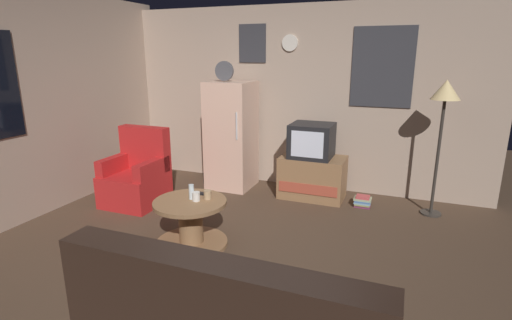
# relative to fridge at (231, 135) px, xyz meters

# --- Properties ---
(ground_plane) EXTENTS (12.00, 12.00, 0.00)m
(ground_plane) POSITION_rel_fridge_xyz_m (0.83, -2.00, -0.75)
(ground_plane) COLOR #4C3828
(wall_with_art) EXTENTS (5.20, 0.12, 2.51)m
(wall_with_art) POSITION_rel_fridge_xyz_m (0.84, 0.45, 0.51)
(wall_with_art) COLOR tan
(wall_with_art) RESTS_ON ground_plane
(wall_left_with_window) EXTENTS (0.12, 5.20, 2.60)m
(wall_left_with_window) POSITION_rel_fridge_xyz_m (-1.72, -2.00, 0.55)
(wall_left_with_window) COLOR tan
(wall_left_with_window) RESTS_ON ground_plane
(fridge) EXTENTS (0.60, 0.62, 1.77)m
(fridge) POSITION_rel_fridge_xyz_m (0.00, 0.00, 0.00)
(fridge) COLOR beige
(fridge) RESTS_ON ground_plane
(tv_stand) EXTENTS (0.84, 0.53, 0.55)m
(tv_stand) POSITION_rel_fridge_xyz_m (1.19, -0.02, -0.48)
(tv_stand) COLOR #8E6642
(tv_stand) RESTS_ON ground_plane
(crt_tv) EXTENTS (0.54, 0.51, 0.44)m
(crt_tv) POSITION_rel_fridge_xyz_m (1.16, -0.02, 0.02)
(crt_tv) COLOR black
(crt_tv) RESTS_ON tv_stand
(standing_lamp) EXTENTS (0.32, 0.32, 1.59)m
(standing_lamp) POSITION_rel_fridge_xyz_m (2.66, -0.07, 0.60)
(standing_lamp) COLOR #332D28
(standing_lamp) RESTS_ON ground_plane
(coffee_table) EXTENTS (0.72, 0.72, 0.47)m
(coffee_table) POSITION_rel_fridge_xyz_m (0.39, -1.81, -0.52)
(coffee_table) COLOR #8E6642
(coffee_table) RESTS_ON ground_plane
(wine_glass) EXTENTS (0.05, 0.05, 0.15)m
(wine_glass) POSITION_rel_fridge_xyz_m (0.38, -1.76, -0.21)
(wine_glass) COLOR silver
(wine_glass) RESTS_ON coffee_table
(mug_ceramic_white) EXTENTS (0.08, 0.08, 0.09)m
(mug_ceramic_white) POSITION_rel_fridge_xyz_m (0.45, -1.79, -0.24)
(mug_ceramic_white) COLOR silver
(mug_ceramic_white) RESTS_ON coffee_table
(mug_ceramic_tan) EXTENTS (0.08, 0.08, 0.09)m
(mug_ceramic_tan) POSITION_rel_fridge_xyz_m (0.53, -1.70, -0.24)
(mug_ceramic_tan) COLOR tan
(mug_ceramic_tan) RESTS_ON coffee_table
(remote_control) EXTENTS (0.15, 0.05, 0.02)m
(remote_control) POSITION_rel_fridge_xyz_m (0.43, -1.61, -0.27)
(remote_control) COLOR black
(remote_control) RESTS_ON coffee_table
(armchair) EXTENTS (0.68, 0.68, 0.96)m
(armchair) POSITION_rel_fridge_xyz_m (-0.86, -1.03, -0.42)
(armchair) COLOR red
(armchair) RESTS_ON ground_plane
(book_stack) EXTENTS (0.21, 0.17, 0.14)m
(book_stack) POSITION_rel_fridge_xyz_m (1.87, -0.13, -0.69)
(book_stack) COLOR #80335A
(book_stack) RESTS_ON ground_plane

